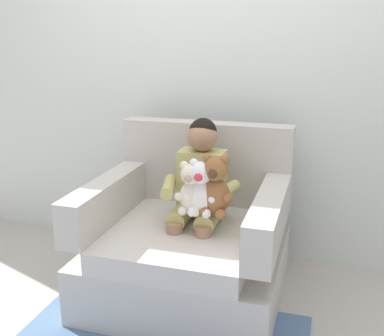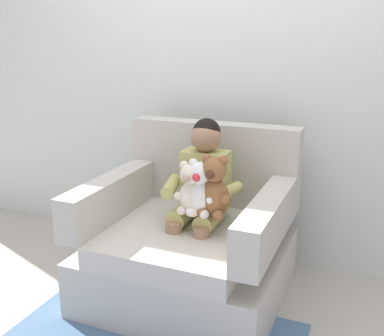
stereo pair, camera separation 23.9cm
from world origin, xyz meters
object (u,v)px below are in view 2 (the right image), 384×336
object	(u,v)px
armchair	(191,244)
plush_white	(200,189)
seated_child	(201,186)
plush_brown	(214,188)
plush_cream	(190,190)

from	to	relation	value
armchair	plush_white	size ratio (longest dim) A/B	3.51
seated_child	plush_brown	world-z (taller)	seated_child
plush_cream	seated_child	bearing A→B (deg)	100.31
armchair	plush_brown	distance (m)	0.45
armchair	plush_brown	xyz separation A→B (m)	(0.18, -0.11, 0.40)
plush_cream	armchair	bearing A→B (deg)	120.92
plush_white	armchair	bearing A→B (deg)	111.79
armchair	plush_white	xyz separation A→B (m)	(0.10, -0.12, 0.38)
plush_cream	plush_brown	bearing A→B (deg)	14.80
armchair	plush_brown	size ratio (longest dim) A/B	3.18
armchair	plush_cream	world-z (taller)	armchair
armchair	plush_white	distance (m)	0.42
armchair	plush_brown	bearing A→B (deg)	-31.45
seated_child	plush_cream	world-z (taller)	seated_child
plush_brown	plush_cream	world-z (taller)	plush_brown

